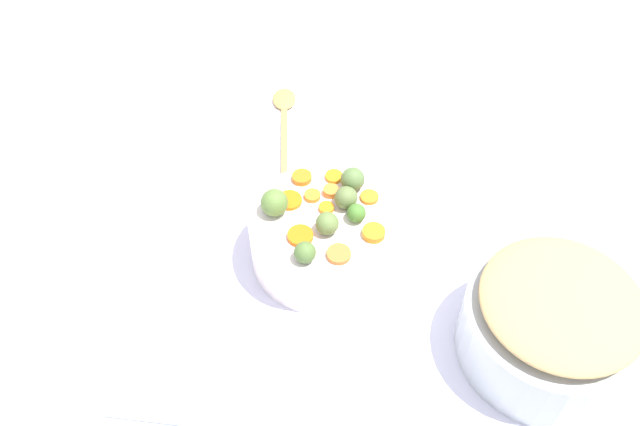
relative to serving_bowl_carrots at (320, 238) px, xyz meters
name	(u,v)px	position (x,y,z in m)	size (l,w,h in m)	color
tabletop	(301,256)	(-0.01, 0.03, -0.06)	(2.40, 2.40, 0.02)	white
serving_bowl_carrots	(320,238)	(0.00, 0.00, 0.00)	(0.23, 0.23, 0.10)	white
metal_pot	(549,330)	(0.08, -0.37, 0.00)	(0.26, 0.26, 0.11)	#B1B9BB
stuffing_mound	(563,302)	(0.08, -0.37, 0.08)	(0.23, 0.23, 0.04)	tan
carrot_slice_0	(300,236)	(-0.05, 0.00, 0.06)	(0.04, 0.04, 0.01)	orange
carrot_slice_1	(302,177)	(0.04, 0.08, 0.06)	(0.03, 0.03, 0.01)	orange
carrot_slice_2	(374,233)	(0.03, -0.09, 0.06)	(0.04, 0.04, 0.01)	orange
carrot_slice_3	(312,196)	(0.02, 0.04, 0.06)	(0.03, 0.03, 0.01)	orange
carrot_slice_4	(369,197)	(0.08, -0.04, 0.06)	(0.03, 0.03, 0.01)	orange
carrot_slice_5	(290,200)	(-0.01, 0.06, 0.06)	(0.04, 0.04, 0.01)	orange
carrot_slice_6	(326,208)	(0.02, 0.00, 0.06)	(0.02, 0.02, 0.01)	orange
carrot_slice_7	(339,254)	(-0.04, -0.07, 0.06)	(0.04, 0.04, 0.01)	orange
carrot_slice_8	(331,191)	(0.05, 0.02, 0.06)	(0.02, 0.02, 0.01)	orange
carrot_slice_9	(334,176)	(0.08, 0.04, 0.06)	(0.03, 0.03, 0.01)	orange
brussels_sprout_0	(356,213)	(0.03, -0.05, 0.07)	(0.03, 0.03, 0.03)	#45792B
brussels_sprout_1	(353,179)	(0.08, 0.00, 0.07)	(0.04, 0.04, 0.04)	#56733C
brussels_sprout_2	(274,203)	(-0.04, 0.06, 0.07)	(0.04, 0.04, 0.04)	#5C7D37
brussels_sprout_3	(328,222)	(-0.01, -0.03, 0.07)	(0.04, 0.04, 0.04)	olive
brussels_sprout_4	(346,198)	(0.05, -0.02, 0.07)	(0.04, 0.04, 0.04)	#5F733C
brussels_sprout_5	(305,252)	(-0.08, -0.04, 0.07)	(0.03, 0.03, 0.03)	#517134
wooden_spoon	(284,117)	(0.22, 0.28, -0.05)	(0.25, 0.23, 0.01)	#BE8D47
dish_towel	(174,364)	(-0.30, 0.04, -0.05)	(0.19, 0.16, 0.01)	#A2AFC4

